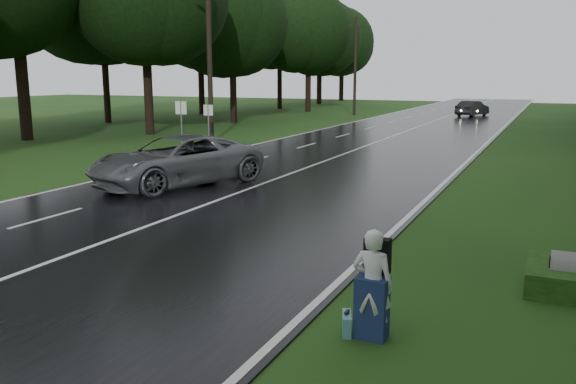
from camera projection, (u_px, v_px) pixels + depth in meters
ground at (77, 254)px, 12.66m from camera, size 160.00×160.00×0.00m
road at (359, 149)px, 30.48m from camera, size 12.00×140.00×0.04m
lane_center at (359, 148)px, 30.48m from camera, size 0.12×140.00×0.01m
grey_car at (177, 161)px, 20.21m from camera, size 4.86×6.79×1.72m
far_car at (472, 108)px, 54.25m from camera, size 2.68×4.56×1.42m
hitchhiker at (373, 288)px, 8.47m from camera, size 0.62×0.56×1.66m
suitcase at (347, 323)px, 8.73m from camera, size 0.27×0.45×0.31m
utility_pole_mid at (212, 143)px, 33.19m from camera, size 1.80×0.28×9.20m
utility_pole_far at (354, 115)px, 56.21m from camera, size 1.80×0.28×9.15m
road_sign_a at (183, 155)px, 28.42m from camera, size 0.62×0.10×2.58m
road_sign_b at (209, 149)px, 30.58m from camera, size 0.55×0.10×2.30m
tree_left_d at (150, 134)px, 38.17m from camera, size 10.32×10.32×16.13m
tree_left_e at (234, 122)px, 47.64m from camera, size 9.01×9.01×14.08m
tree_left_f at (308, 112)px, 61.53m from camera, size 9.49×9.49×14.83m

